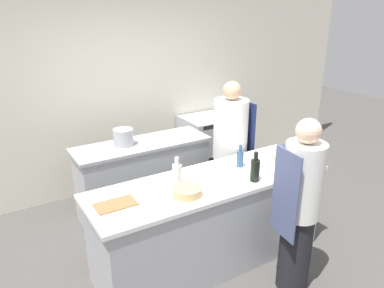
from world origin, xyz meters
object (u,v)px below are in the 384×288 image
Objects in this scene: oven_range at (214,145)px; bowl_prep_small at (286,159)px; bottle_olive_oil at (177,174)px; chef_at_prep_near at (299,209)px; cup at (286,150)px; bowl_mixing_large at (187,191)px; bottle_vinegar at (240,158)px; chef_at_stove at (230,152)px; bottle_wine at (255,170)px; stockpot at (123,137)px.

bowl_prep_small is (-0.34, -1.82, 0.50)m from oven_range.
oven_range is 3.60× the size of bottle_olive_oil.
chef_at_prep_near is 1.03m from cup.
bottle_olive_oil is at bearing 173.30° from bowl_prep_small.
bowl_mixing_large reaches higher than bowl_prep_small.
bowl_mixing_large is (-0.78, -0.25, -0.06)m from bottle_vinegar.
chef_at_stove is 0.96m from bottle_wine.
bowl_mixing_large is at bearing -130.30° from oven_range.
cup is at bearing 44.76° from bowl_prep_small.
cup is at bearing 34.02° from chef_at_stove.
bottle_olive_oil is 0.91× the size of bottle_wine.
stockpot is at bearing -164.34° from oven_range.
bottle_wine is (-0.37, -0.87, 0.20)m from chef_at_stove.
bottle_olive_oil is 1.14× the size of bottle_vinegar.
oven_range is 9.27× the size of cup.
chef_at_stove is 6.50× the size of bowl_mixing_large.
stockpot is at bearing 28.45° from chef_at_prep_near.
chef_at_prep_near is 0.99m from bowl_mixing_large.
bottle_wine is at bearing -163.02° from bowl_prep_small.
bottle_vinegar is 0.80× the size of bottle_wine.
oven_range is at bearing 49.70° from bowl_mixing_large.
stockpot is at bearing 123.27° from bottle_vinegar.
chef_at_prep_near is 15.80× the size of cup.
chef_at_prep_near reaches higher than bottle_olive_oil.
oven_range is 1.92m from bowl_prep_small.
chef_at_stove is 1.28m from stockpot.
chef_at_prep_near reaches higher than oven_range.
bowl_prep_small is at bearing 16.98° from bottle_wine.
oven_range is at bearing 79.41° from bowl_prep_small.
bowl_prep_small is (0.22, -0.69, 0.12)m from chef_at_stove.
bowl_prep_small is 1.87m from stockpot.
oven_range is at bearing -11.64° from chef_at_prep_near.
bowl_mixing_large is 0.96× the size of bowl_prep_small.
chef_at_prep_near is 5.61× the size of bottle_wine.
bottle_vinegar reaches higher than cup.
chef_at_stove reaches higher than bottle_olive_oil.
chef_at_prep_near is 6.32× the size of bowl_mixing_large.
cup is (1.39, 0.00, -0.05)m from bottle_olive_oil.
chef_at_stove is at bearing 107.57° from bowl_prep_small.
bottle_vinegar is (0.75, 0.01, -0.01)m from bottle_olive_oil.
chef_at_prep_near is at bearing -35.37° from bowl_mixing_large.
bottle_wine reaches higher than stockpot.
oven_range is at bearing 63.27° from bottle_vinegar.
bowl_mixing_large is 1.28m from bowl_prep_small.
bottle_olive_oil is at bearing 153.76° from bottle_wine.
bowl_prep_small is at bearing -17.73° from bottle_vinegar.
bottle_wine is 1.08× the size of bowl_prep_small.
chef_at_stove reaches higher than chef_at_prep_near.
chef_at_prep_near reaches higher than bottle_vinegar.
cup is (0.63, 0.81, 0.15)m from chef_at_prep_near.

